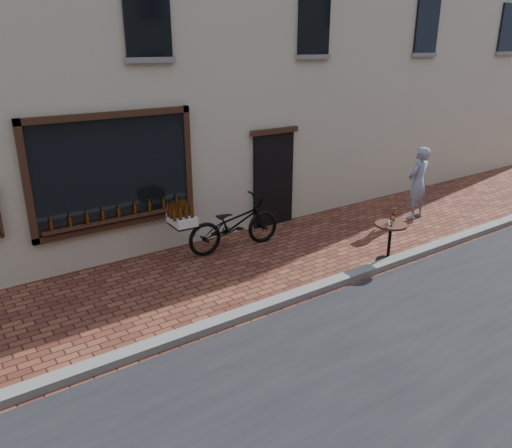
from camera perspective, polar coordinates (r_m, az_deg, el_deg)
ground at (r=8.60m, az=5.64°, el=-8.92°), size 90.00×90.00×0.00m
kerb at (r=8.71m, az=4.79°, el=-8.07°), size 90.00×0.25×0.12m
shop_building at (r=13.17m, az=-13.82°, el=23.17°), size 28.00×6.20×10.00m
cargo_bicycle at (r=10.49m, az=-2.72°, el=0.03°), size 2.55×0.85×1.19m
bistro_table at (r=10.22m, az=15.08°, el=-1.19°), size 0.63×0.63×1.08m
pedestrian at (r=12.92m, az=18.01°, el=4.45°), size 0.70×0.51×1.81m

